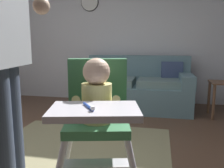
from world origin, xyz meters
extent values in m
cube|color=silver|center=(0.00, 2.54, 1.37)|extent=(5.08, 0.06, 2.73)
cube|color=slate|center=(0.47, 1.96, 0.20)|extent=(1.73, 0.84, 0.40)
cube|color=slate|center=(0.47, 2.29, 0.63)|extent=(1.73, 0.22, 0.46)
cube|color=slate|center=(-0.30, 1.96, 0.50)|extent=(0.20, 0.84, 0.20)
cube|color=slate|center=(1.25, 1.96, 0.50)|extent=(0.20, 0.84, 0.20)
cube|color=slate|center=(0.11, 1.91, 0.46)|extent=(0.66, 0.60, 0.11)
cube|color=slate|center=(0.84, 1.91, 0.46)|extent=(0.66, 0.60, 0.11)
cube|color=#3D4C75|center=(1.04, 2.16, 0.60)|extent=(0.35, 0.15, 0.34)
cylinder|color=silver|center=(0.23, -0.40, 0.28)|extent=(0.19, 0.14, 0.58)
cylinder|color=silver|center=(0.66, -0.30, 0.28)|extent=(0.14, 0.19, 0.58)
cube|color=#3A794F|center=(0.50, -0.57, 0.59)|extent=(0.43, 0.43, 0.05)
cube|color=#3A794F|center=(0.46, -0.42, 0.79)|extent=(0.37, 0.15, 0.35)
cube|color=silver|center=(0.56, -0.85, 0.76)|extent=(0.45, 0.34, 0.03)
cube|color=silver|center=(0.52, -0.67, 0.40)|extent=(0.41, 0.19, 0.02)
cylinder|color=#D7D180|center=(0.50, -0.59, 0.73)|extent=(0.20, 0.20, 0.22)
sphere|color=beige|center=(0.51, -0.60, 0.91)|extent=(0.15, 0.15, 0.15)
cylinder|color=#D7D180|center=(0.41, -0.65, 0.74)|extent=(0.08, 0.15, 0.10)
cylinder|color=#D7D180|center=(0.61, -0.60, 0.74)|extent=(0.08, 0.15, 0.10)
cylinder|color=blue|center=(0.54, -0.86, 0.78)|extent=(0.08, 0.11, 0.01)
cube|color=white|center=(0.57, -0.90, 0.79)|extent=(0.02, 0.03, 0.02)
cylinder|color=#374055|center=(-0.05, -0.69, 0.46)|extent=(0.14, 0.14, 0.93)
cylinder|color=#374055|center=(-0.06, -0.57, 0.46)|extent=(0.14, 0.14, 0.93)
sphere|color=beige|center=(0.29, -0.77, 1.23)|extent=(0.08, 0.08, 0.08)
cylinder|color=#92969D|center=(-0.08, -0.39, 1.23)|extent=(0.07, 0.07, 0.54)
sphere|color=gold|center=(0.33, 0.73, 0.12)|extent=(0.24, 0.24, 0.24)
cylinder|color=brown|center=(1.60, 1.60, 0.25)|extent=(0.04, 0.04, 0.50)
cylinder|color=brown|center=(1.60, 1.94, 0.25)|extent=(0.04, 0.04, 0.50)
cylinder|color=white|center=(-0.45, 2.49, 1.81)|extent=(0.31, 0.03, 0.31)
cylinder|color=black|center=(-0.45, 2.50, 1.81)|extent=(0.33, 0.02, 0.33)
camera|label=1|loc=(0.85, -1.84, 1.06)|focal=38.00mm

